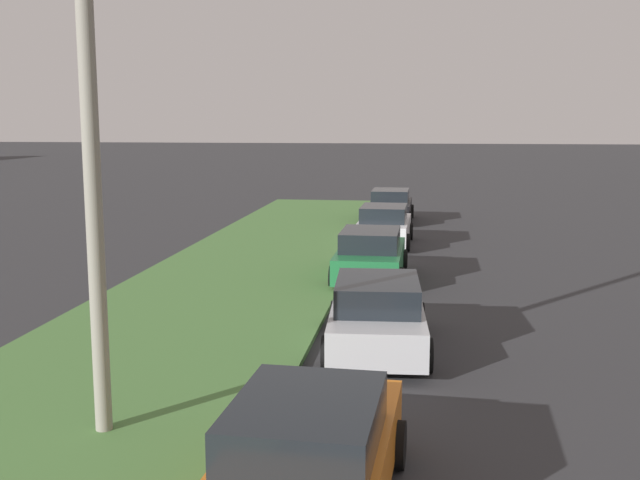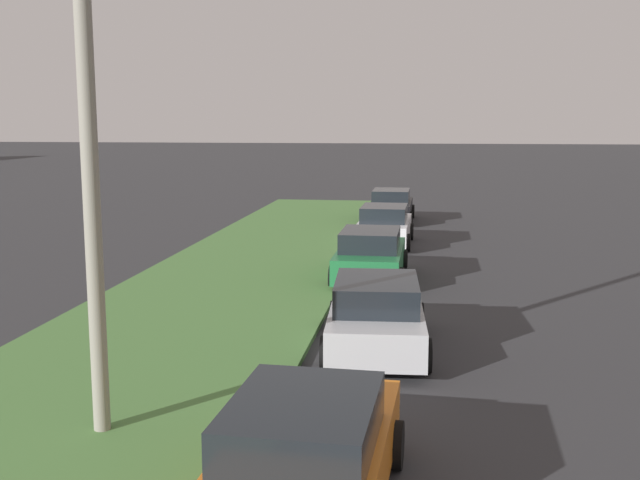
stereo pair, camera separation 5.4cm
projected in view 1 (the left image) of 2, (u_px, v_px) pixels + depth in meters
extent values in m
cube|color=#477238|center=(113.00, 385.00, 12.86)|extent=(60.00, 6.00, 0.12)
cube|color=orange|center=(310.00, 467.00, 8.71)|extent=(4.38, 1.99, 0.70)
cube|color=black|center=(306.00, 423.00, 8.42)|extent=(2.27, 1.70, 0.55)
cylinder|color=black|center=(264.00, 434.00, 10.22)|extent=(0.65, 0.25, 0.64)
cylinder|color=black|center=(397.00, 445.00, 9.90)|extent=(0.65, 0.25, 0.64)
cube|color=#B2B5BA|center=(377.00, 321.00, 15.03)|extent=(4.40, 2.05, 0.70)
cube|color=black|center=(378.00, 293.00, 14.73)|extent=(2.29, 1.73, 0.55)
cylinder|color=black|center=(336.00, 315.00, 16.46)|extent=(0.65, 0.26, 0.64)
cylinder|color=black|center=(419.00, 317.00, 16.32)|extent=(0.65, 0.26, 0.64)
cylinder|color=black|center=(328.00, 353.00, 13.81)|extent=(0.65, 0.26, 0.64)
cylinder|color=black|center=(426.00, 355.00, 13.67)|extent=(0.65, 0.26, 0.64)
cube|color=#1E6B38|center=(371.00, 260.00, 21.65)|extent=(4.32, 1.84, 0.70)
cube|color=black|center=(370.00, 240.00, 21.35)|extent=(2.21, 1.62, 0.55)
cylinder|color=black|center=(345.00, 259.00, 23.13)|extent=(0.64, 0.23, 0.64)
cylinder|color=black|center=(404.00, 261.00, 22.87)|extent=(0.64, 0.23, 0.64)
cylinder|color=black|center=(334.00, 277.00, 20.49)|extent=(0.64, 0.23, 0.64)
cylinder|color=black|center=(400.00, 279.00, 20.24)|extent=(0.64, 0.23, 0.64)
cube|color=silver|center=(384.00, 229.00, 27.68)|extent=(4.33, 1.88, 0.70)
cube|color=black|center=(384.00, 213.00, 27.39)|extent=(2.23, 1.64, 0.55)
cylinder|color=black|center=(363.00, 230.00, 29.18)|extent=(0.64, 0.23, 0.64)
cylinder|color=black|center=(410.00, 231.00, 28.90)|extent=(0.64, 0.23, 0.64)
cylinder|color=black|center=(356.00, 241.00, 26.54)|extent=(0.64, 0.23, 0.64)
cylinder|color=black|center=(407.00, 243.00, 26.27)|extent=(0.64, 0.23, 0.64)
cube|color=black|center=(391.00, 209.00, 34.08)|extent=(4.32, 1.84, 0.70)
cube|color=black|center=(390.00, 196.00, 33.79)|extent=(2.22, 1.62, 0.55)
cylinder|color=black|center=(373.00, 211.00, 35.57)|extent=(0.64, 0.23, 0.64)
cylinder|color=black|center=(411.00, 211.00, 35.31)|extent=(0.64, 0.23, 0.64)
cylinder|color=black|center=(368.00, 218.00, 32.93)|extent=(0.64, 0.23, 0.64)
cylinder|color=black|center=(409.00, 219.00, 32.67)|extent=(0.64, 0.23, 0.64)
cylinder|color=gray|center=(92.00, 178.00, 10.32)|extent=(0.24, 0.24, 7.50)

